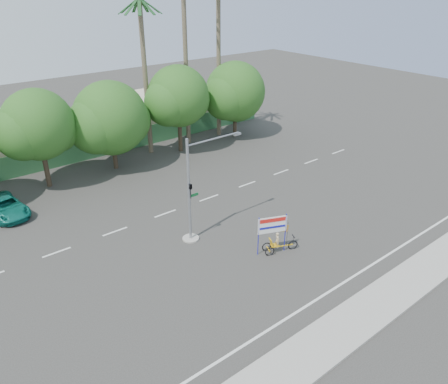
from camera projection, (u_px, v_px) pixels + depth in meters
ground at (260, 252)px, 27.48m from camera, size 120.00×120.00×0.00m
sidewalk_near at (360, 317)px, 22.21m from camera, size 50.00×2.40×0.12m
fence at (108, 145)px, 42.06m from camera, size 38.00×0.08×2.00m
building_right at (156, 112)px, 49.32m from camera, size 14.00×8.00×3.60m
tree_left at (38, 127)px, 33.87m from camera, size 6.66×5.60×8.07m
tree_center at (110, 120)px, 37.48m from camera, size 7.62×6.40×7.85m
tree_right at (178, 99)px, 41.05m from camera, size 6.90×5.80×8.36m
tree_far_right at (235, 94)px, 45.22m from camera, size 7.38×6.20×7.94m
palm_tall at (185, 37)px, 40.91m from camera, size 3.73×3.79×17.45m
palm_mid at (218, 45)px, 43.62m from camera, size 3.73×3.79×15.45m
palm_short at (144, 60)px, 39.11m from camera, size 3.73×3.79×14.45m
traffic_signal at (193, 199)px, 27.73m from camera, size 4.72×1.10×7.00m
trike_billboard at (276, 237)px, 27.06m from camera, size 2.54×1.27×2.69m
pickup_truck at (5, 207)px, 31.51m from camera, size 2.77×5.00×1.33m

